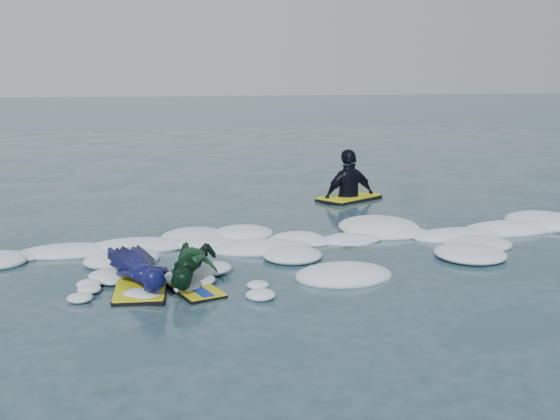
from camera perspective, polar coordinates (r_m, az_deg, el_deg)
The scene contains 5 objects.
ground at distance 7.84m, azimuth -6.14°, elevation -6.03°, with size 120.00×120.00×0.00m, color #1D3C45.
foam_band at distance 8.83m, azimuth -6.93°, elevation -4.08°, with size 12.00×3.10×0.30m, color white, non-canonical shape.
prone_woman_unit at distance 7.80m, azimuth -11.38°, elevation -4.80°, with size 0.85×1.55×0.38m.
prone_child_unit at distance 7.66m, azimuth -7.03°, elevation -4.74°, with size 0.85×1.23×0.44m.
waiting_rider_unit at distance 12.81m, azimuth 5.63°, elevation 0.96°, with size 1.36×1.20×1.79m.
Camera 1 is at (-0.84, -7.44, 2.32)m, focal length 45.00 mm.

